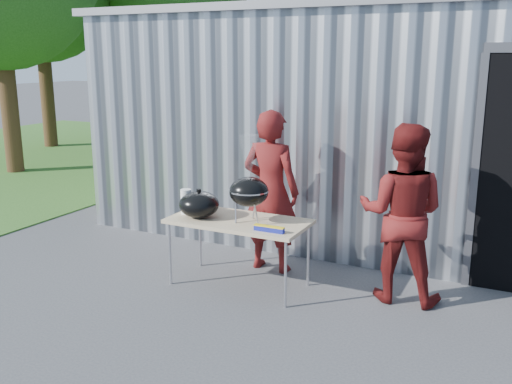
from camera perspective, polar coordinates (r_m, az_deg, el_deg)
The scene contains 11 objects.
ground at distance 5.85m, azimuth -2.74°, elevation -11.51°, with size 80.00×80.00×0.00m, color #3E3E41.
building at distance 9.42m, azimuth 15.96°, elevation 7.29°, with size 8.20×6.20×3.10m.
grass_patch at distance 15.92m, azimuth -21.07°, elevation 3.68°, with size 10.00×12.00×0.02m, color #2D591E.
folding_table at distance 6.16m, azimuth -1.74°, elevation -3.14°, with size 1.50×0.75×0.75m.
kettle_grill at distance 5.95m, azimuth -0.73°, elevation 0.87°, with size 0.42×0.42×0.93m.
grill_lid at distance 6.24m, azimuth -5.71°, elevation -1.24°, with size 0.44×0.44×0.32m.
paper_towels at distance 6.38m, azimuth -7.00°, elevation -0.96°, with size 0.12×0.12×0.28m, color white.
white_tub at distance 6.60m, azimuth -5.00°, elevation -1.24°, with size 0.20×0.15×0.10m, color white.
foil_box at distance 5.72m, azimuth 1.32°, elevation -3.70°, with size 0.32×0.06×0.06m.
person_cook at distance 6.58m, azimuth 1.48°, elevation 0.06°, with size 0.69×0.45×1.89m, color maroon.
person_bystander at distance 5.95m, azimuth 14.37°, elevation -2.10°, with size 0.89×0.69×1.83m, color maroon.
Camera 1 is at (2.58, -4.64, 2.47)m, focal length 40.00 mm.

